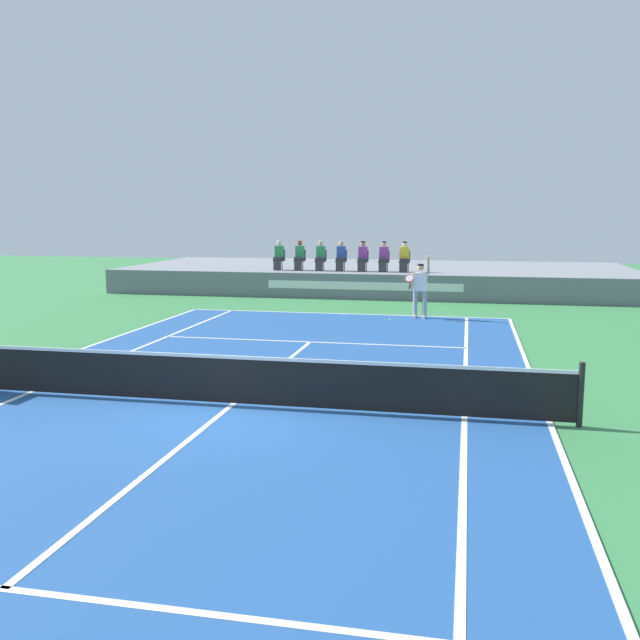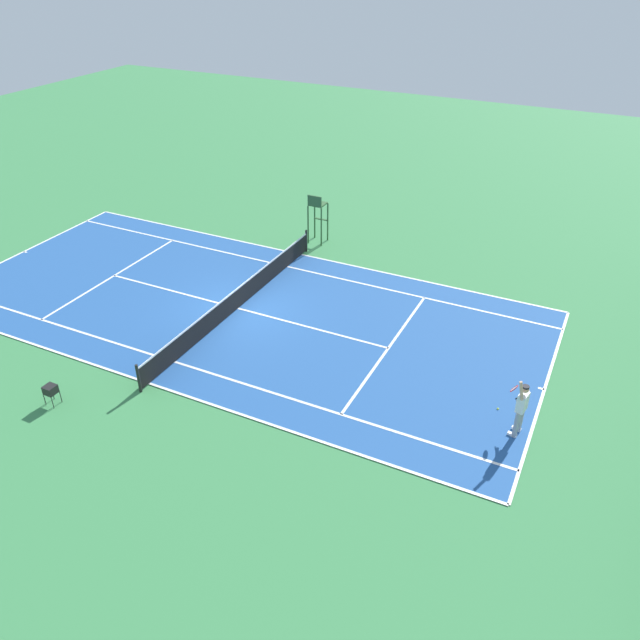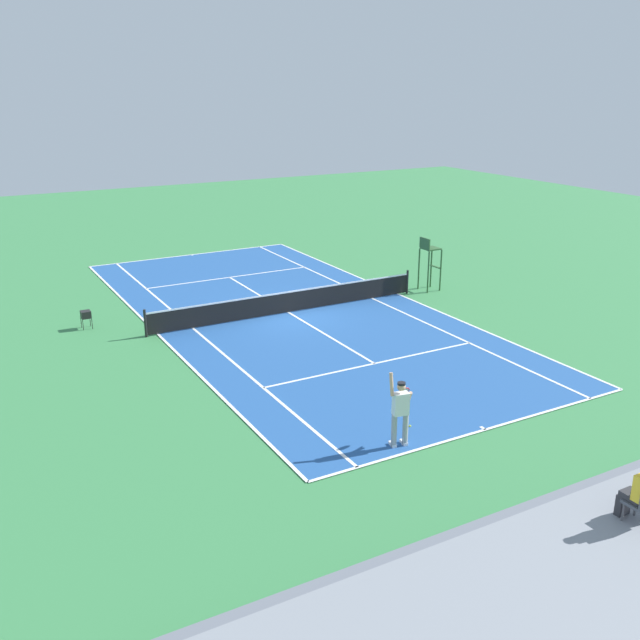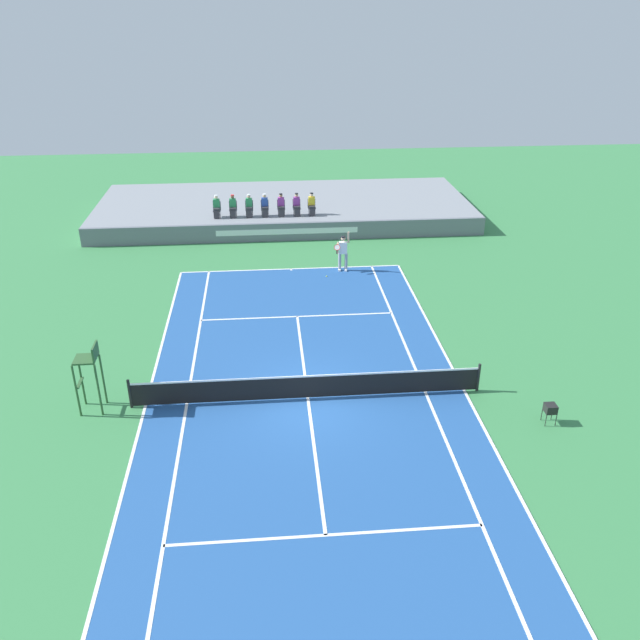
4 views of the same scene
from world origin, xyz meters
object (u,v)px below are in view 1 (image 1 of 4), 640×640
spectator_seated_0 (279,256)px  spectator_seated_1 (299,256)px  spectator_seated_5 (384,257)px  tennis_player (420,289)px  spectator_seated_2 (320,256)px  spectator_seated_3 (341,257)px  spectator_seated_6 (404,257)px  tennis_ball (390,320)px  spectator_seated_4 (363,257)px

spectator_seated_0 → spectator_seated_1: same height
spectator_seated_5 → tennis_player: size_ratio=0.61×
spectator_seated_2 → spectator_seated_3: size_ratio=1.00×
spectator_seated_2 → spectator_seated_0: bearing=180.0°
spectator_seated_6 → tennis_ball: 7.07m
spectator_seated_4 → spectator_seated_5: same height
spectator_seated_3 → spectator_seated_6: 2.69m
spectator_seated_3 → tennis_player: spectator_seated_3 is taller
spectator_seated_6 → tennis_ball: bearing=-88.4°
spectator_seated_0 → spectator_seated_1: size_ratio=1.00×
spectator_seated_0 → tennis_ball: 9.03m
spectator_seated_0 → spectator_seated_4: bearing=0.0°
spectator_seated_2 → spectator_seated_4: (1.82, 0.00, 0.00)m
spectator_seated_0 → tennis_player: 8.97m
spectator_seated_3 → spectator_seated_4: 0.93m
tennis_player → spectator_seated_6: bearing=99.9°
spectator_seated_1 → spectator_seated_5: size_ratio=1.00×
spectator_seated_0 → tennis_ball: spectator_seated_0 is taller
spectator_seated_5 → spectator_seated_4: bearing=180.0°
spectator_seated_2 → tennis_ball: bearing=-61.3°
spectator_seated_0 → spectator_seated_4: (3.66, 0.00, 0.00)m
spectator_seated_2 → spectator_seated_5: 2.71m
spectator_seated_6 → spectator_seated_4: bearing=180.0°
spectator_seated_2 → spectator_seated_6: (3.58, 0.00, 0.00)m
spectator_seated_5 → spectator_seated_1: bearing=180.0°
spectator_seated_4 → tennis_player: bearing=-65.3°
spectator_seated_3 → spectator_seated_2: bearing=180.0°
spectator_seated_4 → tennis_ball: size_ratio=18.60×
tennis_player → tennis_ball: (-0.88, -0.73, -0.96)m
spectator_seated_2 → spectator_seated_5: bearing=0.0°
spectator_seated_4 → spectator_seated_6: bearing=0.0°
spectator_seated_2 → tennis_ball: 8.01m
spectator_seated_1 → spectator_seated_3: bearing=0.0°
spectator_seated_4 → tennis_ball: bearing=-74.2°
spectator_seated_3 → tennis_ball: (2.88, -6.89, -1.61)m
spectator_seated_0 → spectator_seated_3: size_ratio=1.00×
spectator_seated_5 → tennis_player: 6.49m
spectator_seated_1 → spectator_seated_3: same height
spectator_seated_4 → spectator_seated_5: bearing=0.0°
spectator_seated_0 → spectator_seated_6: same height
tennis_ball → tennis_player: bearing=39.7°
spectator_seated_0 → spectator_seated_3: 2.73m
spectator_seated_3 → spectator_seated_1: bearing=180.0°
spectator_seated_6 → spectator_seated_3: bearing=180.0°
spectator_seated_6 → spectator_seated_5: bearing=180.0°
spectator_seated_3 → spectator_seated_6: same height
spectator_seated_0 → spectator_seated_5: (4.55, 0.00, 0.00)m
spectator_seated_1 → spectator_seated_4: same height
spectator_seated_4 → spectator_seated_1: bearing=180.0°
spectator_seated_2 → tennis_ball: spectator_seated_2 is taller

